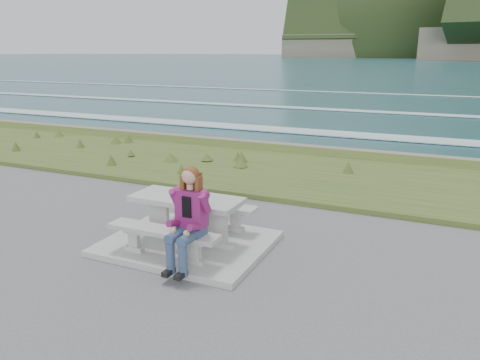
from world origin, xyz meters
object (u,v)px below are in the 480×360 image
object	(u,v)px
bench_landward	(163,235)
bench_seaward	(208,208)
seated_woman	(186,232)
picnic_table	(187,207)

from	to	relation	value
bench_landward	bench_seaward	bearing A→B (deg)	90.00
seated_woman	bench_landward	bearing A→B (deg)	165.83
picnic_table	bench_landward	world-z (taller)	picnic_table
picnic_table	bench_seaward	bearing A→B (deg)	90.00
picnic_table	bench_seaward	size ratio (longest dim) A/B	1.00
bench_landward	bench_seaward	xyz separation A→B (m)	(0.00, 1.40, 0.00)
bench_landward	picnic_table	bearing A→B (deg)	90.00
picnic_table	seated_woman	world-z (taller)	seated_woman
bench_landward	seated_woman	bearing A→B (deg)	-15.92
bench_landward	bench_seaward	size ratio (longest dim) A/B	1.00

